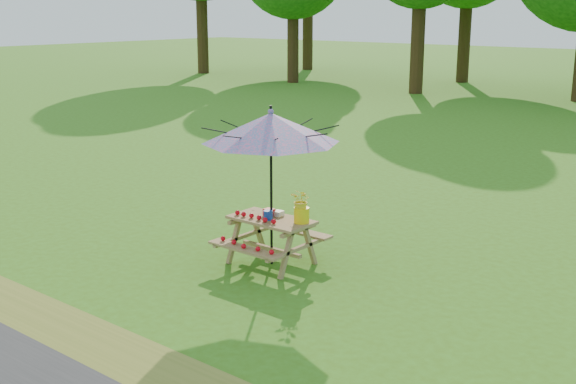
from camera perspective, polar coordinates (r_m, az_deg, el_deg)
The scene contains 7 objects.
ground at distance 9.43m, azimuth 0.70°, elevation -7.61°, with size 120.00×120.00×0.00m, color #3E6F15.
drygrass_strip at distance 7.64m, azimuth -12.89°, elevation -13.48°, with size 120.00×1.20×0.01m, color olive.
picnic_table at distance 10.19m, azimuth -1.32°, elevation -3.96°, with size 1.20×1.32×0.67m.
patio_umbrella at distance 9.81m, azimuth -1.36°, elevation 5.08°, with size 1.92×1.92×2.25m.
produce_bins at distance 10.13m, azimuth -1.36°, elevation -1.73°, with size 0.26×0.37×0.13m.
tomatoes_row at distance 10.05m, azimuth -2.64°, elevation -1.98°, with size 0.77×0.13×0.07m, color red, non-canonical shape.
flower_bucket at distance 9.83m, azimuth 1.09°, elevation -1.03°, with size 0.29×0.26×0.47m.
Camera 1 is at (5.45, -6.85, 3.52)m, focal length 45.00 mm.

